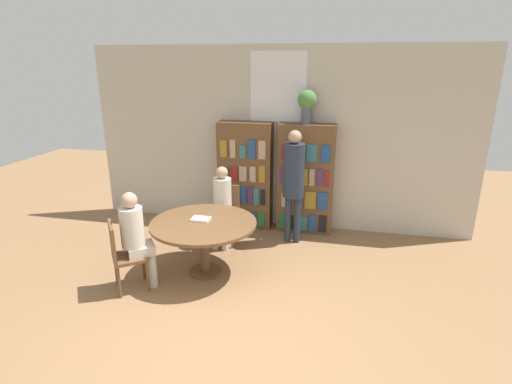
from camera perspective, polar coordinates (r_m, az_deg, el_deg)
ground_plane at (r=4.38m, az=-4.81°, el=-20.59°), size 16.00×16.00×0.00m
wall_back at (r=6.70m, az=3.11°, el=7.56°), size 6.40×0.07×3.00m
bookshelf_left at (r=6.75m, az=-1.52°, el=2.37°), size 0.90×0.34×1.80m
bookshelf_right at (r=6.59m, az=7.12°, el=1.84°), size 0.90×0.34×1.80m
flower_vase at (r=6.37m, az=7.31°, el=12.47°), size 0.30×0.30×0.52m
reading_table at (r=5.32m, az=-7.48°, el=-5.26°), size 1.40×1.40×0.74m
chair_near_camera at (r=5.20m, az=-18.49°, el=-8.24°), size 0.56×0.56×0.90m
chair_left_side at (r=6.28m, az=-4.39°, el=-2.69°), size 0.41×0.41×0.90m
seated_reader_left at (r=6.04m, az=-4.90°, el=-1.40°), size 0.28×0.38×1.26m
seated_reader_right at (r=5.12m, az=-16.78°, el=-5.72°), size 0.43×0.42×1.27m
librarian_standing at (r=6.07m, az=5.44°, el=2.43°), size 0.32×0.59×1.78m
open_book_on_table at (r=5.33m, az=-7.90°, el=-3.86°), size 0.24×0.18×0.03m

